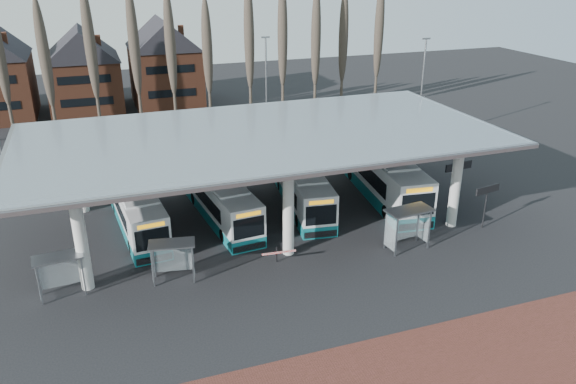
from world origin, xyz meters
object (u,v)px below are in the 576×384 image
object	(u,v)px
bus_2	(302,187)
bus_0	(136,208)
shelter_0	(59,266)
shelter_1	(172,252)
bus_1	(220,199)
bus_3	(382,175)
shelter_2	(407,219)

from	to	relation	value
bus_2	bus_0	bearing A→B (deg)	-173.32
shelter_0	shelter_1	xyz separation A→B (m)	(6.05, -0.47, -0.01)
bus_1	shelter_0	distance (m)	12.45
bus_0	bus_3	xyz separation A→B (m)	(18.51, -0.57, 0.24)
bus_0	bus_2	distance (m)	12.00
bus_3	shelter_0	size ratio (longest dim) A/B	4.78
bus_0	shelter_2	distance (m)	18.11
bus_1	shelter_0	bearing A→B (deg)	-153.05
bus_0	shelter_1	world-z (taller)	bus_0
bus_0	shelter_1	bearing A→B (deg)	-84.90
bus_0	shelter_0	bearing A→B (deg)	-128.25
bus_3	shelter_1	size ratio (longest dim) A/B	4.67
shelter_0	shelter_1	bearing A→B (deg)	-9.79
bus_1	shelter_1	distance (m)	8.44
bus_0	bus_1	world-z (taller)	bus_1
shelter_1	shelter_2	distance (m)	14.60
bus_1	shelter_1	world-z (taller)	bus_1
bus_0	shelter_1	distance (m)	7.73
shelter_0	shelter_2	distance (m)	20.67
bus_3	shelter_2	bearing A→B (deg)	-101.23
bus_2	shelter_1	distance (m)	12.97
bus_1	shelter_2	xyz separation A→B (m)	(10.11, -8.26, 0.55)
bus_1	bus_3	size ratio (longest dim) A/B	0.86
bus_3	shelter_0	distance (m)	24.15
bus_0	shelter_0	world-z (taller)	bus_0
bus_1	shelter_0	xyz separation A→B (m)	(-10.49, -6.70, 0.32)
bus_0	bus_1	xyz separation A→B (m)	(5.76, -0.44, 0.01)
bus_1	bus_3	bearing A→B (deg)	-6.19
shelter_0	bus_2	bearing A→B (deg)	17.05
shelter_0	bus_3	bearing A→B (deg)	10.45
bus_1	bus_3	distance (m)	12.75
shelter_0	bus_0	bearing A→B (deg)	51.14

